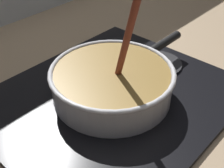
# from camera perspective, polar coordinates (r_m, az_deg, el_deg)

# --- Properties ---
(ground) EXTENTS (2.40, 1.60, 0.04)m
(ground) POSITION_cam_1_polar(r_m,az_deg,el_deg) (0.67, 18.37, -11.08)
(ground) COLOR #9E8466
(hob_plate) EXTENTS (0.56, 0.48, 0.01)m
(hob_plate) POSITION_cam_1_polar(r_m,az_deg,el_deg) (0.71, 0.00, -2.64)
(hob_plate) COLOR black
(hob_plate) RESTS_ON ground
(burner_ring) EXTENTS (0.20, 0.20, 0.01)m
(burner_ring) POSITION_cam_1_polar(r_m,az_deg,el_deg) (0.70, 0.00, -2.01)
(burner_ring) COLOR #592D0C
(burner_ring) RESTS_ON hob_plate
(spare_burner) EXTENTS (0.13, 0.13, 0.01)m
(spare_burner) POSITION_cam_1_polar(r_m,az_deg,el_deg) (0.82, 8.59, 3.83)
(spare_burner) COLOR #262628
(spare_burner) RESTS_ON hob_plate
(cooking_pan) EXTENTS (0.41, 0.28, 0.30)m
(cooking_pan) POSITION_cam_1_polar(r_m,az_deg,el_deg) (0.68, 0.09, 0.40)
(cooking_pan) COLOR silver
(cooking_pan) RESTS_ON hob_plate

